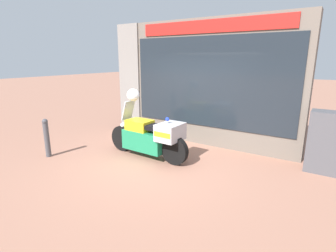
% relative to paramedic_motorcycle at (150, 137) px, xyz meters
% --- Properties ---
extents(ground_plane, '(60.00, 60.00, 0.00)m').
position_rel_paramedic_motorcycle_xyz_m(ground_plane, '(0.36, -0.19, -0.54)').
color(ground_plane, '#9E6B56').
extents(shop_building, '(5.51, 0.55, 3.36)m').
position_rel_paramedic_motorcycle_xyz_m(shop_building, '(-0.00, 1.81, 1.15)').
color(shop_building, '#6B6056').
rests_on(shop_building, ground).
extents(window_display, '(4.28, 0.30, 1.82)m').
position_rel_paramedic_motorcycle_xyz_m(window_display, '(0.68, 1.84, -0.09)').
color(window_display, slate).
rests_on(window_display, ground).
extents(paramedic_motorcycle, '(2.30, 0.65, 1.34)m').
position_rel_paramedic_motorcycle_xyz_m(paramedic_motorcycle, '(0.00, 0.00, 0.00)').
color(paramedic_motorcycle, black).
rests_on(paramedic_motorcycle, ground).
extents(utility_cabinet, '(0.75, 0.46, 1.31)m').
position_rel_paramedic_motorcycle_xyz_m(utility_cabinet, '(3.58, 1.35, 0.11)').
color(utility_cabinet, '#4C4C51').
rests_on(utility_cabinet, ground).
extents(white_helmet, '(0.30, 0.30, 0.30)m').
position_rel_paramedic_motorcycle_xyz_m(white_helmet, '(-0.51, 0.02, 0.95)').
color(white_helmet, white).
rests_on(white_helmet, paramedic_motorcycle).
extents(street_bollard, '(0.13, 0.13, 0.95)m').
position_rel_paramedic_motorcycle_xyz_m(street_bollard, '(-2.16, -1.30, -0.05)').
color(street_bollard, '#47474C').
rests_on(street_bollard, ground).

